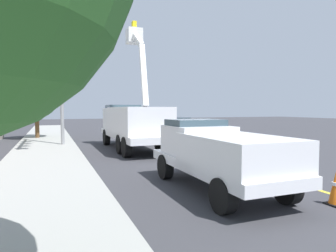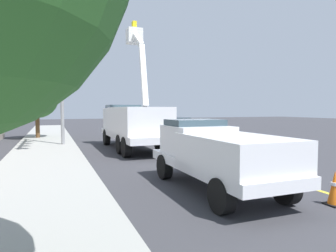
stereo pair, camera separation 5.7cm
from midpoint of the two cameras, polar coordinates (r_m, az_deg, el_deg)
ground at (r=16.75m, az=4.63°, el=-5.01°), size 120.00×120.00×0.00m
sidewalk_far_side at (r=15.04m, az=-22.76°, el=-5.97°), size 60.04×4.27×0.12m
lane_centre_stripe at (r=16.75m, az=4.63°, el=-4.99°), size 50.00×0.72×0.01m
utility_bucket_truck at (r=17.95m, az=-6.86°, el=0.77°), size 8.23×2.66×7.84m
service_pickup_truck at (r=8.94m, az=9.36°, el=-5.08°), size 5.62×2.24×2.06m
passing_minivan at (r=26.58m, az=1.17°, el=0.19°), size 4.82×1.99×1.69m
traffic_cone_leading at (r=8.66m, az=29.42°, el=-10.37°), size 0.40×0.40×0.88m
traffic_cone_mid_front at (r=22.62m, az=-5.58°, el=-1.97°), size 0.40×0.40×0.70m
traffic_signal_mast at (r=18.81m, az=-19.76°, el=14.56°), size 5.99×0.61×8.62m
street_tree_right at (r=25.82m, az=-24.07°, el=4.99°), size 3.26×3.26×4.95m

